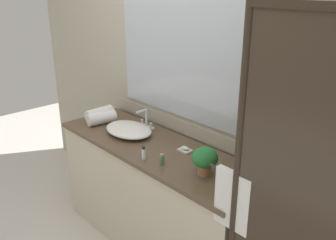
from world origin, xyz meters
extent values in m
cube|color=#B2A893|center=(0.00, 0.34, 1.30)|extent=(4.40, 0.05, 2.60)
cube|color=#B2A893|center=(0.00, 0.32, 0.96)|extent=(1.80, 0.01, 0.11)
cube|color=silver|center=(0.00, 0.31, 1.53)|extent=(1.45, 0.01, 0.97)
cube|color=beige|center=(0.00, 0.01, 0.43)|extent=(1.80, 0.56, 0.87)
cube|color=brown|center=(0.00, 0.00, 0.89)|extent=(1.80, 0.58, 0.03)
cylinder|color=#2D2319|center=(0.95, -0.27, 1.00)|extent=(0.04, 0.04, 2.00)
cube|color=#382B21|center=(0.95, 0.02, 1.00)|extent=(0.01, 0.57, 1.96)
cylinder|color=#2D2319|center=(0.93, -0.26, 1.13)|extent=(0.32, 0.02, 0.02)
cube|color=white|center=(0.93, -0.26, 0.99)|extent=(0.22, 0.04, 0.34)
ellipsoid|color=white|center=(-0.32, 0.00, 0.94)|extent=(0.44, 0.32, 0.07)
cube|color=silver|center=(-0.32, 0.19, 0.91)|extent=(0.17, 0.04, 0.02)
cylinder|color=silver|center=(-0.32, 0.19, 0.99)|extent=(0.02, 0.02, 0.14)
cylinder|color=silver|center=(-0.32, 0.14, 1.06)|extent=(0.02, 0.10, 0.02)
cylinder|color=silver|center=(-0.38, 0.19, 0.94)|extent=(0.02, 0.02, 0.04)
cylinder|color=silver|center=(-0.26, 0.19, 0.94)|extent=(0.02, 0.02, 0.04)
cylinder|color=#B77A51|center=(0.54, -0.05, 0.93)|extent=(0.09, 0.09, 0.06)
ellipsoid|color=#277435|center=(0.54, -0.05, 1.02)|extent=(0.17, 0.17, 0.13)
cube|color=silver|center=(0.22, 0.10, 0.91)|extent=(0.10, 0.07, 0.01)
ellipsoid|color=silver|center=(0.22, 0.10, 0.92)|extent=(0.07, 0.04, 0.02)
cylinder|color=#4C7056|center=(0.26, -0.16, 0.93)|extent=(0.03, 0.03, 0.07)
cylinder|color=#9E895B|center=(0.26, -0.16, 0.97)|extent=(0.03, 0.03, 0.01)
cylinder|color=silver|center=(0.12, -0.20, 0.94)|extent=(0.03, 0.03, 0.08)
cylinder|color=black|center=(0.12, -0.20, 0.99)|extent=(0.02, 0.02, 0.02)
cylinder|color=white|center=(-0.76, 0.01, 0.95)|extent=(0.11, 0.26, 0.10)
cylinder|color=white|center=(-0.65, -0.04, 0.95)|extent=(0.15, 0.26, 0.11)
camera|label=1|loc=(1.89, -1.62, 2.07)|focal=39.00mm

